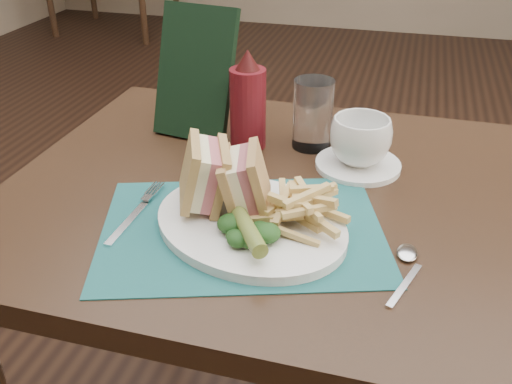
# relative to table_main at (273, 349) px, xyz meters

# --- Properties ---
(floor) EXTENTS (7.00, 7.00, 0.00)m
(floor) POSITION_rel_table_main_xyz_m (0.00, 0.50, -0.38)
(floor) COLOR black
(floor) RESTS_ON ground
(wall_back) EXTENTS (6.00, 0.00, 6.00)m
(wall_back) POSITION_rel_table_main_xyz_m (0.00, 4.00, -0.38)
(wall_back) COLOR gray
(wall_back) RESTS_ON ground
(table_main) EXTENTS (0.90, 0.75, 0.75)m
(table_main) POSITION_rel_table_main_xyz_m (0.00, 0.00, 0.00)
(table_main) COLOR black
(table_main) RESTS_ON ground
(placemat) EXTENTS (0.48, 0.41, 0.00)m
(placemat) POSITION_rel_table_main_xyz_m (-0.02, -0.14, 0.38)
(placemat) COLOR #1B5757
(placemat) RESTS_ON table_main
(plate) EXTENTS (0.37, 0.34, 0.01)m
(plate) POSITION_rel_table_main_xyz_m (-0.01, -0.14, 0.38)
(plate) COLOR white
(plate) RESTS_ON placemat
(sandwich_half_a) EXTENTS (0.11, 0.13, 0.10)m
(sandwich_half_a) POSITION_rel_table_main_xyz_m (-0.11, -0.12, 0.44)
(sandwich_half_a) COLOR tan
(sandwich_half_a) RESTS_ON plate
(sandwich_half_b) EXTENTS (0.10, 0.11, 0.10)m
(sandwich_half_b) POSITION_rel_table_main_xyz_m (-0.04, -0.11, 0.44)
(sandwich_half_b) COLOR tan
(sandwich_half_b) RESTS_ON plate
(kale_garnish) EXTENTS (0.11, 0.08, 0.03)m
(kale_garnish) POSITION_rel_table_main_xyz_m (-0.00, -0.18, 0.41)
(kale_garnish) COLOR #153613
(kale_garnish) RESTS_ON plate
(pickle_spear) EXTENTS (0.08, 0.11, 0.03)m
(pickle_spear) POSITION_rel_table_main_xyz_m (0.00, -0.19, 0.41)
(pickle_spear) COLOR #5B6E29
(pickle_spear) RESTS_ON plate
(fries_pile) EXTENTS (0.18, 0.20, 0.06)m
(fries_pile) POSITION_rel_table_main_xyz_m (0.06, -0.11, 0.42)
(fries_pile) COLOR tan
(fries_pile) RESTS_ON plate
(fork) EXTENTS (0.04, 0.17, 0.01)m
(fork) POSITION_rel_table_main_xyz_m (-0.19, -0.14, 0.38)
(fork) COLOR silver
(fork) RESTS_ON placemat
(spoon) EXTENTS (0.08, 0.15, 0.01)m
(spoon) POSITION_rel_table_main_xyz_m (0.22, -0.18, 0.38)
(spoon) COLOR silver
(spoon) RESTS_ON table_main
(saucer) EXTENTS (0.19, 0.19, 0.01)m
(saucer) POSITION_rel_table_main_xyz_m (0.12, 0.10, 0.38)
(saucer) COLOR white
(saucer) RESTS_ON table_main
(coffee_cup) EXTENTS (0.15, 0.15, 0.08)m
(coffee_cup) POSITION_rel_table_main_xyz_m (0.12, 0.10, 0.43)
(coffee_cup) COLOR white
(coffee_cup) RESTS_ON saucer
(drinking_glass) EXTENTS (0.10, 0.10, 0.13)m
(drinking_glass) POSITION_rel_table_main_xyz_m (0.03, 0.17, 0.44)
(drinking_glass) COLOR silver
(drinking_glass) RESTS_ON table_main
(ketchup_bottle) EXTENTS (0.07, 0.07, 0.19)m
(ketchup_bottle) POSITION_rel_table_main_xyz_m (-0.09, 0.14, 0.47)
(ketchup_bottle) COLOR #550E15
(ketchup_bottle) RESTS_ON table_main
(check_presenter) EXTENTS (0.16, 0.12, 0.24)m
(check_presenter) POSITION_rel_table_main_xyz_m (-0.20, 0.17, 0.50)
(check_presenter) COLOR black
(check_presenter) RESTS_ON table_main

